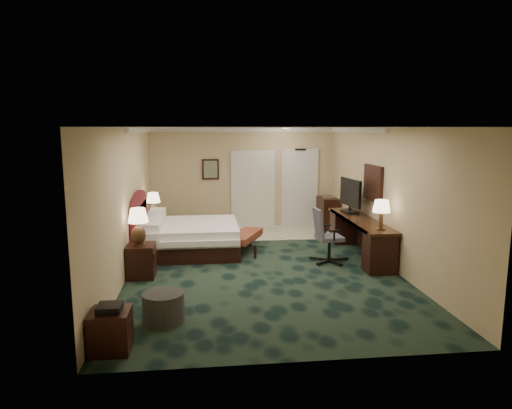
{
  "coord_description": "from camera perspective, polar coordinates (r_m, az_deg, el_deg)",
  "views": [
    {
      "loc": [
        -1.06,
        -8.59,
        2.68
      ],
      "look_at": [
        -0.02,
        0.6,
        1.14
      ],
      "focal_mm": 32.0,
      "sensor_mm": 36.0,
      "label": 1
    }
  ],
  "objects": [
    {
      "name": "lamp_near",
      "position": [
        8.44,
        -14.48,
        -2.73
      ],
      "size": [
        0.41,
        0.41,
        0.68
      ],
      "primitive_type": null,
      "rotation": [
        0.0,
        0.0,
        0.16
      ],
      "color": "#311F13",
      "rests_on": "nightstand_near"
    },
    {
      "name": "lamp_far",
      "position": [
        11.08,
        -12.69,
        -0.14
      ],
      "size": [
        0.39,
        0.39,
        0.62
      ],
      "primitive_type": null,
      "rotation": [
        0.0,
        0.0,
        0.19
      ],
      "color": "#311F13",
      "rests_on": "nightstand_far"
    },
    {
      "name": "crown_molding",
      "position": [
        8.66,
        0.59,
        9.26
      ],
      "size": [
        5.0,
        7.5,
        0.1
      ],
      "primitive_type": null,
      "color": "white",
      "rests_on": "wall_back"
    },
    {
      "name": "bed",
      "position": [
        10.09,
        -8.12,
        -4.14
      ],
      "size": [
        2.04,
        1.89,
        0.65
      ],
      "primitive_type": "cube",
      "color": "white",
      "rests_on": "ground"
    },
    {
      "name": "wall_mirror",
      "position": [
        9.91,
        14.42,
        2.61
      ],
      "size": [
        0.05,
        0.95,
        0.75
      ],
      "primitive_type": "cube",
      "color": "white",
      "rests_on": "wall_right"
    },
    {
      "name": "floor",
      "position": [
        9.06,
        0.56,
        -7.74
      ],
      "size": [
        5.0,
        7.5,
        0.0
      ],
      "primitive_type": "cube",
      "color": "black",
      "rests_on": "ground"
    },
    {
      "name": "ceiling",
      "position": [
        8.66,
        0.59,
        9.59
      ],
      "size": [
        5.0,
        7.5,
        0.0
      ],
      "primitive_type": "cube",
      "color": "white",
      "rests_on": "wall_back"
    },
    {
      "name": "tile_patch",
      "position": [
        11.96,
        3.15,
        -3.47
      ],
      "size": [
        3.2,
        1.7,
        0.01
      ],
      "primitive_type": "cube",
      "color": "beige",
      "rests_on": "ground"
    },
    {
      "name": "minibar",
      "position": [
        12.45,
        8.96,
        -1.09
      ],
      "size": [
        0.45,
        0.8,
        0.85
      ],
      "primitive_type": "cube",
      "color": "black",
      "rests_on": "ground"
    },
    {
      "name": "nightstand_near",
      "position": [
        8.63,
        -14.14,
        -6.84
      ],
      "size": [
        0.48,
        0.55,
        0.6
      ],
      "primitive_type": "cube",
      "color": "black",
      "rests_on": "ground"
    },
    {
      "name": "headboard",
      "position": [
        9.89,
        -14.35,
        -2.39
      ],
      "size": [
        0.12,
        2.0,
        1.4
      ],
      "primitive_type": null,
      "color": "#4D1317",
      "rests_on": "ground"
    },
    {
      "name": "wall_left",
      "position": [
        8.81,
        -15.78,
        0.42
      ],
      "size": [
        0.0,
        7.5,
        2.7
      ],
      "primitive_type": "cube",
      "color": "tan",
      "rests_on": "ground"
    },
    {
      "name": "side_table",
      "position": [
        6.01,
        -17.71,
        -14.81
      ],
      "size": [
        0.47,
        0.47,
        0.51
      ],
      "primitive_type": "cube",
      "color": "black",
      "rests_on": "ground"
    },
    {
      "name": "desk_chair",
      "position": [
        9.33,
        9.18,
        -3.82
      ],
      "size": [
        0.69,
        0.66,
        1.11
      ],
      "primitive_type": null,
      "rotation": [
        0.0,
        0.0,
        0.08
      ],
      "color": "#4B4A58",
      "rests_on": "ground"
    },
    {
      "name": "wall_right",
      "position": [
        9.4,
        15.89,
        0.96
      ],
      "size": [
        0.0,
        7.5,
        2.7
      ],
      "primitive_type": "cube",
      "color": "tan",
      "rests_on": "ground"
    },
    {
      "name": "ottoman",
      "position": [
        6.68,
        -11.49,
        -12.47
      ],
      "size": [
        0.69,
        0.69,
        0.42
      ],
      "primitive_type": "cylinder",
      "rotation": [
        0.0,
        0.0,
        0.21
      ],
      "color": "#2B2B2B",
      "rests_on": "ground"
    },
    {
      "name": "wall_art",
      "position": [
        12.35,
        -5.71,
        4.4
      ],
      "size": [
        0.45,
        0.06,
        0.55
      ],
      "primitive_type": "cube",
      "color": "#4F695A",
      "rests_on": "wall_back"
    },
    {
      "name": "desk",
      "position": [
        9.94,
        12.81,
        -4.04
      ],
      "size": [
        0.6,
        2.77,
        0.8
      ],
      "primitive_type": "cube",
      "color": "black",
      "rests_on": "ground"
    },
    {
      "name": "wall_back",
      "position": [
        12.46,
        -1.54,
        3.33
      ],
      "size": [
        5.0,
        0.0,
        2.7
      ],
      "primitive_type": "cube",
      "color": "tan",
      "rests_on": "ground"
    },
    {
      "name": "entry_door",
      "position": [
        12.69,
        5.47,
        2.04
      ],
      "size": [
        1.02,
        0.06,
        2.18
      ],
      "primitive_type": "cube",
      "color": "white",
      "rests_on": "ground"
    },
    {
      "name": "bed_bench",
      "position": [
        10.05,
        -1.38,
        -4.76
      ],
      "size": [
        0.92,
        1.32,
        0.43
      ],
      "primitive_type": "cube",
      "rotation": [
        0.0,
        0.0,
        -0.43
      ],
      "color": "brown",
      "rests_on": "ground"
    },
    {
      "name": "nightstand_far",
      "position": [
        11.14,
        -12.47,
        -3.19
      ],
      "size": [
        0.45,
        0.52,
        0.57
      ],
      "primitive_type": "cube",
      "color": "black",
      "rests_on": "ground"
    },
    {
      "name": "desk_lamp",
      "position": [
        8.86,
        15.38,
        -1.24
      ],
      "size": [
        0.39,
        0.39,
        0.58
      ],
      "primitive_type": null,
      "rotation": [
        0.0,
        0.0,
        -0.2
      ],
      "color": "#311F13",
      "rests_on": "desk"
    },
    {
      "name": "tv",
      "position": [
        10.44,
        11.7,
        1.05
      ],
      "size": [
        0.19,
        1.0,
        0.78
      ],
      "primitive_type": "cube",
      "rotation": [
        0.0,
        0.0,
        0.11
      ],
      "color": "black",
      "rests_on": "desk"
    },
    {
      "name": "wall_front",
      "position": [
        5.13,
        5.75,
        -5.62
      ],
      "size": [
        5.0,
        0.0,
        2.7
      ],
      "primitive_type": "cube",
      "color": "tan",
      "rests_on": "ground"
    },
    {
      "name": "closet_doors",
      "position": [
        12.48,
        -0.38,
        1.96
      ],
      "size": [
        1.2,
        0.06,
        2.1
      ],
      "primitive_type": "cube",
      "color": "silver",
      "rests_on": "ground"
    }
  ]
}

